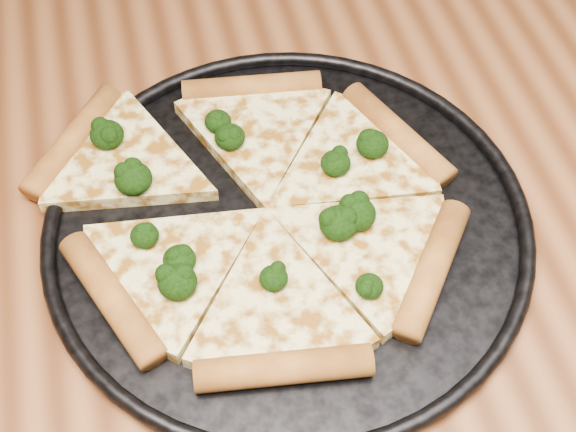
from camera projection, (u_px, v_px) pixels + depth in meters
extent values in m
cube|color=brown|center=(280.00, 285.00, 0.61)|extent=(1.20, 0.90, 0.04)
cube|color=brown|center=(565.00, 131.00, 1.21)|extent=(0.06, 0.06, 0.71)
cylinder|color=black|center=(288.00, 226.00, 0.61)|extent=(0.36, 0.36, 0.01)
torus|color=black|center=(288.00, 221.00, 0.61)|extent=(0.38, 0.38, 0.01)
cylinder|color=#B3712C|center=(397.00, 134.00, 0.66)|extent=(0.07, 0.12, 0.02)
cylinder|color=#B3712C|center=(252.00, 88.00, 0.69)|extent=(0.12, 0.04, 0.02)
cylinder|color=#B3712C|center=(73.00, 141.00, 0.65)|extent=(0.09, 0.11, 0.02)
cylinder|color=#B3712C|center=(112.00, 298.00, 0.56)|extent=(0.07, 0.12, 0.02)
cylinder|color=#B3712C|center=(284.00, 368.00, 0.53)|extent=(0.12, 0.04, 0.02)
cylinder|color=#B3712C|center=(432.00, 269.00, 0.58)|extent=(0.09, 0.11, 0.02)
ellipsoid|color=black|center=(218.00, 121.00, 0.65)|extent=(0.02, 0.02, 0.02)
ellipsoid|color=black|center=(107.00, 135.00, 0.64)|extent=(0.03, 0.03, 0.02)
ellipsoid|color=black|center=(230.00, 137.00, 0.64)|extent=(0.03, 0.03, 0.02)
ellipsoid|color=black|center=(339.00, 223.00, 0.59)|extent=(0.03, 0.03, 0.02)
ellipsoid|color=black|center=(177.00, 282.00, 0.56)|extent=(0.03, 0.03, 0.02)
ellipsoid|color=black|center=(369.00, 286.00, 0.56)|extent=(0.02, 0.02, 0.02)
ellipsoid|color=black|center=(133.00, 179.00, 0.61)|extent=(0.03, 0.03, 0.02)
ellipsoid|color=black|center=(144.00, 235.00, 0.58)|extent=(0.02, 0.02, 0.02)
ellipsoid|color=black|center=(356.00, 214.00, 0.59)|extent=(0.03, 0.03, 0.02)
ellipsoid|color=black|center=(336.00, 163.00, 0.62)|extent=(0.02, 0.02, 0.02)
ellipsoid|color=black|center=(372.00, 144.00, 0.64)|extent=(0.03, 0.03, 0.02)
ellipsoid|color=black|center=(179.00, 260.00, 0.57)|extent=(0.02, 0.02, 0.02)
ellipsoid|color=black|center=(274.00, 278.00, 0.56)|extent=(0.02, 0.02, 0.02)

